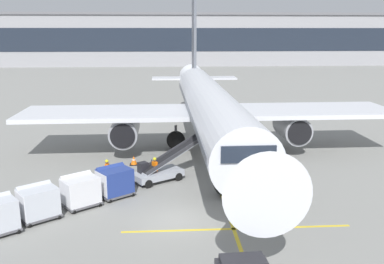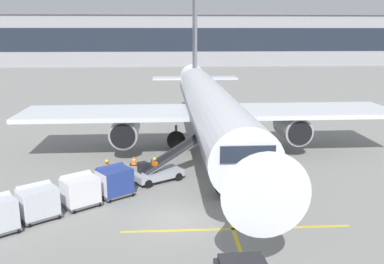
% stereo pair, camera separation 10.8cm
% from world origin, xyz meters
% --- Properties ---
extents(ground_plane, '(600.00, 600.00, 0.00)m').
position_xyz_m(ground_plane, '(0.00, 0.00, 0.00)').
color(ground_plane, gray).
extents(parked_airplane, '(30.99, 40.60, 14.03)m').
position_xyz_m(parked_airplane, '(3.06, 13.32, 3.87)').
color(parked_airplane, silver).
rests_on(parked_airplane, ground).
extents(belt_loader, '(5.23, 3.94, 2.78)m').
position_xyz_m(belt_loader, '(-0.93, 6.38, 0.83)').
color(belt_loader, '#A3A8B2').
rests_on(belt_loader, ground).
extents(baggage_cart_lead, '(2.67, 2.47, 1.91)m').
position_xyz_m(baggage_cart_lead, '(-3.78, 3.66, 1.00)').
color(baggage_cart_lead, '#515156').
rests_on(baggage_cart_lead, ground).
extents(baggage_cart_second, '(2.67, 2.47, 1.91)m').
position_xyz_m(baggage_cart_second, '(-5.59, 2.22, 1.00)').
color(baggage_cart_second, '#515156').
rests_on(baggage_cart_second, ground).
extents(baggage_cart_third, '(2.67, 2.47, 1.91)m').
position_xyz_m(baggage_cart_third, '(-7.56, 0.63, 1.00)').
color(baggage_cart_third, '#515156').
rests_on(baggage_cart_third, ground).
extents(ground_crew_by_loader, '(0.27, 0.57, 1.74)m').
position_xyz_m(ground_crew_by_loader, '(-4.50, 5.79, 1.00)').
color(ground_crew_by_loader, black).
rests_on(ground_crew_by_loader, ground).
extents(ground_crew_by_carts, '(0.42, 0.47, 1.74)m').
position_xyz_m(ground_crew_by_carts, '(-1.34, 6.08, 1.00)').
color(ground_crew_by_carts, '#333847').
rests_on(ground_crew_by_carts, ground).
extents(safety_cone_engine_keepout, '(0.62, 0.62, 0.70)m').
position_xyz_m(safety_cone_engine_keepout, '(-3.05, 10.01, 0.34)').
color(safety_cone_engine_keepout, black).
rests_on(safety_cone_engine_keepout, ground).
extents(safety_cone_wingtip, '(0.53, 0.53, 0.61)m').
position_xyz_m(safety_cone_wingtip, '(-1.44, 8.16, 0.29)').
color(safety_cone_wingtip, black).
rests_on(safety_cone_wingtip, ground).
extents(apron_guidance_line_lead_in, '(0.20, 110.00, 0.01)m').
position_xyz_m(apron_guidance_line_lead_in, '(2.89, 12.61, 0.00)').
color(apron_guidance_line_lead_in, yellow).
rests_on(apron_guidance_line_lead_in, ground).
extents(apron_guidance_line_stop_bar, '(12.00, 0.20, 0.01)m').
position_xyz_m(apron_guidance_line_stop_bar, '(3.07, -1.26, 0.00)').
color(apron_guidance_line_stop_bar, yellow).
rests_on(apron_guidance_line_stop_bar, ground).
extents(terminal_building, '(140.37, 17.70, 15.19)m').
position_xyz_m(terminal_building, '(11.85, 110.46, 7.54)').
color(terminal_building, '#939399').
rests_on(terminal_building, ground).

